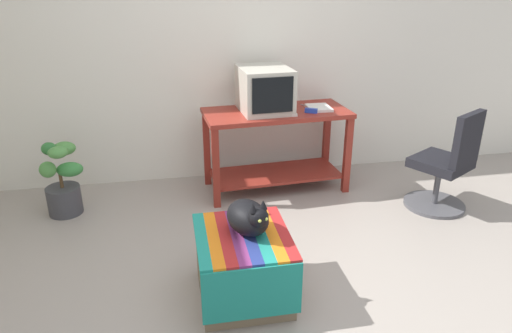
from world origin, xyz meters
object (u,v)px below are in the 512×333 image
at_px(cat, 249,217).
at_px(office_chair, 447,167).
at_px(book, 319,108).
at_px(ottoman_with_blanket, 243,266).
at_px(stapler, 311,111).
at_px(desk, 276,137).
at_px(tv_monitor, 264,90).
at_px(keyboard, 273,114).
at_px(potted_plant, 63,184).

bearing_deg(cat, office_chair, 3.70).
height_order(book, cat, book).
bearing_deg(ottoman_with_blanket, stapler, 59.17).
height_order(desk, tv_monitor, tv_monitor).
bearing_deg(desk, tv_monitor, 161.75).
distance_m(keyboard, potted_plant, 1.88).
distance_m(ottoman_with_blanket, stapler, 1.74).
distance_m(ottoman_with_blanket, office_chair, 2.08).
xyz_separation_m(desk, potted_plant, (-1.87, -0.16, -0.25)).
bearing_deg(office_chair, keyboard, -52.20).
relative_size(keyboard, book, 1.65).
height_order(tv_monitor, keyboard, tv_monitor).
xyz_separation_m(desk, book, (0.39, -0.02, 0.26)).
xyz_separation_m(book, office_chair, (0.93, -0.67, -0.38)).
distance_m(keyboard, cat, 1.48).
bearing_deg(stapler, book, -17.13).
bearing_deg(book, desk, 178.02).
bearing_deg(office_chair, tv_monitor, -56.99).
bearing_deg(ottoman_with_blanket, cat, 25.72).
height_order(desk, keyboard, keyboard).
bearing_deg(tv_monitor, keyboard, -78.35).
bearing_deg(office_chair, potted_plant, -39.85).
height_order(keyboard, office_chair, office_chair).
distance_m(desk, book, 0.47).
bearing_deg(cat, potted_plant, 114.20).
height_order(desk, ottoman_with_blanket, desk).
bearing_deg(stapler, cat, 178.16).
xyz_separation_m(tv_monitor, ottoman_with_blanket, (-0.45, -1.57, -0.73)).
height_order(tv_monitor, cat, tv_monitor).
relative_size(office_chair, stapler, 8.09).
xyz_separation_m(potted_plant, stapler, (2.16, 0.04, 0.51)).
bearing_deg(keyboard, stapler, 3.48).
height_order(book, ottoman_with_blanket, book).
xyz_separation_m(desk, office_chair, (1.32, -0.69, -0.13)).
distance_m(potted_plant, office_chair, 3.24).
distance_m(cat, stapler, 1.63).
distance_m(book, stapler, 0.15).
distance_m(desk, cat, 1.61).
xyz_separation_m(desk, keyboard, (-0.06, -0.13, 0.26)).
bearing_deg(potted_plant, office_chair, -9.36).
xyz_separation_m(cat, office_chair, (1.84, 0.83, -0.16)).
height_order(office_chair, stapler, office_chair).
distance_m(book, potted_plant, 2.32).
distance_m(tv_monitor, potted_plant, 1.90).
xyz_separation_m(keyboard, stapler, (0.35, 0.01, 0.01)).
bearing_deg(book, tv_monitor, 175.42).
bearing_deg(tv_monitor, office_chair, -30.42).
height_order(tv_monitor, potted_plant, tv_monitor).
xyz_separation_m(tv_monitor, keyboard, (0.05, -0.16, -0.18)).
xyz_separation_m(book, stapler, (-0.10, -0.10, 0.01)).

